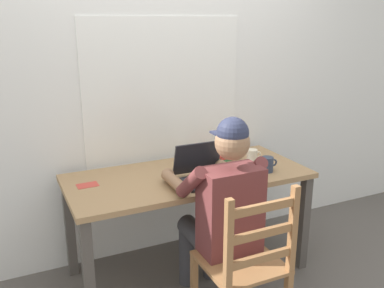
{
  "coord_description": "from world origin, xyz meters",
  "views": [
    {
      "loc": [
        -1.09,
        -2.38,
        1.72
      ],
      "look_at": [
        0.0,
        -0.05,
        0.95
      ],
      "focal_mm": 39.37,
      "sensor_mm": 36.0,
      "label": 1
    }
  ],
  "objects_px": {
    "seated_person": "(221,207)",
    "computer_mouse": "(238,174)",
    "book_stack_main": "(226,156)",
    "desk": "(188,186)",
    "coffee_mug_dark": "(267,164)",
    "coffee_mug_white": "(252,156)",
    "wooden_chair": "(246,265)",
    "laptop": "(203,172)",
    "landscape_photo_print": "(87,185)"
  },
  "relations": [
    {
      "from": "seated_person",
      "to": "computer_mouse",
      "type": "height_order",
      "value": "seated_person"
    },
    {
      "from": "computer_mouse",
      "to": "book_stack_main",
      "type": "distance_m",
      "value": 0.36
    },
    {
      "from": "desk",
      "to": "book_stack_main",
      "type": "relative_size",
      "value": 7.35
    },
    {
      "from": "desk",
      "to": "computer_mouse",
      "type": "relative_size",
      "value": 15.98
    },
    {
      "from": "desk",
      "to": "coffee_mug_dark",
      "type": "relative_size",
      "value": 13.3
    },
    {
      "from": "coffee_mug_white",
      "to": "coffee_mug_dark",
      "type": "bearing_deg",
      "value": -90.84
    },
    {
      "from": "wooden_chair",
      "to": "laptop",
      "type": "height_order",
      "value": "laptop"
    },
    {
      "from": "seated_person",
      "to": "book_stack_main",
      "type": "distance_m",
      "value": 0.71
    },
    {
      "from": "book_stack_main",
      "to": "seated_person",
      "type": "bearing_deg",
      "value": -121.77
    },
    {
      "from": "desk",
      "to": "coffee_mug_white",
      "type": "xyz_separation_m",
      "value": [
        0.5,
        0.01,
        0.14
      ]
    },
    {
      "from": "coffee_mug_white",
      "to": "book_stack_main",
      "type": "height_order",
      "value": "coffee_mug_white"
    },
    {
      "from": "desk",
      "to": "coffee_mug_white",
      "type": "distance_m",
      "value": 0.52
    },
    {
      "from": "coffee_mug_white",
      "to": "coffee_mug_dark",
      "type": "distance_m",
      "value": 0.19
    },
    {
      "from": "desk",
      "to": "landscape_photo_print",
      "type": "height_order",
      "value": "landscape_photo_print"
    },
    {
      "from": "seated_person",
      "to": "desk",
      "type": "bearing_deg",
      "value": 91.87
    },
    {
      "from": "computer_mouse",
      "to": "coffee_mug_dark",
      "type": "distance_m",
      "value": 0.23
    },
    {
      "from": "wooden_chair",
      "to": "coffee_mug_white",
      "type": "relative_size",
      "value": 8.08
    },
    {
      "from": "coffee_mug_dark",
      "to": "book_stack_main",
      "type": "height_order",
      "value": "coffee_mug_dark"
    },
    {
      "from": "coffee_mug_white",
      "to": "book_stack_main",
      "type": "bearing_deg",
      "value": 127.01
    },
    {
      "from": "desk",
      "to": "coffee_mug_dark",
      "type": "height_order",
      "value": "coffee_mug_dark"
    },
    {
      "from": "wooden_chair",
      "to": "landscape_photo_print",
      "type": "relative_size",
      "value": 7.08
    },
    {
      "from": "desk",
      "to": "laptop",
      "type": "bearing_deg",
      "value": -70.93
    },
    {
      "from": "landscape_photo_print",
      "to": "coffee_mug_white",
      "type": "bearing_deg",
      "value": -5.3
    },
    {
      "from": "laptop",
      "to": "seated_person",
      "type": "bearing_deg",
      "value": -96.14
    },
    {
      "from": "desk",
      "to": "coffee_mug_dark",
      "type": "xyz_separation_m",
      "value": [
        0.5,
        -0.19,
        0.14
      ]
    },
    {
      "from": "seated_person",
      "to": "laptop",
      "type": "height_order",
      "value": "seated_person"
    },
    {
      "from": "seated_person",
      "to": "coffee_mug_white",
      "type": "bearing_deg",
      "value": 41.73
    },
    {
      "from": "laptop",
      "to": "book_stack_main",
      "type": "distance_m",
      "value": 0.45
    },
    {
      "from": "seated_person",
      "to": "landscape_photo_print",
      "type": "distance_m",
      "value": 0.84
    },
    {
      "from": "laptop",
      "to": "landscape_photo_print",
      "type": "distance_m",
      "value": 0.73
    },
    {
      "from": "desk",
      "to": "seated_person",
      "type": "relative_size",
      "value": 1.3
    },
    {
      "from": "wooden_chair",
      "to": "laptop",
      "type": "distance_m",
      "value": 0.67
    },
    {
      "from": "wooden_chair",
      "to": "coffee_mug_dark",
      "type": "distance_m",
      "value": 0.79
    },
    {
      "from": "wooden_chair",
      "to": "laptop",
      "type": "bearing_deg",
      "value": 86.82
    },
    {
      "from": "laptop",
      "to": "coffee_mug_dark",
      "type": "height_order",
      "value": "laptop"
    },
    {
      "from": "seated_person",
      "to": "book_stack_main",
      "type": "xyz_separation_m",
      "value": [
        0.37,
        0.6,
        0.08
      ]
    },
    {
      "from": "computer_mouse",
      "to": "book_stack_main",
      "type": "bearing_deg",
      "value": 72.48
    },
    {
      "from": "laptop",
      "to": "coffee_mug_dark",
      "type": "distance_m",
      "value": 0.46
    },
    {
      "from": "wooden_chair",
      "to": "coffee_mug_white",
      "type": "height_order",
      "value": "wooden_chair"
    },
    {
      "from": "laptop",
      "to": "book_stack_main",
      "type": "xyz_separation_m",
      "value": [
        0.34,
        0.3,
        -0.03
      ]
    },
    {
      "from": "seated_person",
      "to": "coffee_mug_white",
      "type": "xyz_separation_m",
      "value": [
        0.49,
        0.44,
        0.11
      ]
    },
    {
      "from": "coffee_mug_white",
      "to": "coffee_mug_dark",
      "type": "relative_size",
      "value": 0.95
    },
    {
      "from": "laptop",
      "to": "landscape_photo_print",
      "type": "height_order",
      "value": "laptop"
    },
    {
      "from": "computer_mouse",
      "to": "coffee_mug_white",
      "type": "relative_size",
      "value": 0.88
    },
    {
      "from": "computer_mouse",
      "to": "coffee_mug_dark",
      "type": "relative_size",
      "value": 0.83
    },
    {
      "from": "laptop",
      "to": "coffee_mug_white",
      "type": "xyz_separation_m",
      "value": [
        0.46,
        0.14,
        -0.0
      ]
    },
    {
      "from": "desk",
      "to": "computer_mouse",
      "type": "bearing_deg",
      "value": -33.27
    },
    {
      "from": "seated_person",
      "to": "coffee_mug_white",
      "type": "height_order",
      "value": "seated_person"
    },
    {
      "from": "coffee_mug_dark",
      "to": "book_stack_main",
      "type": "bearing_deg",
      "value": 108.54
    },
    {
      "from": "seated_person",
      "to": "wooden_chair",
      "type": "height_order",
      "value": "seated_person"
    }
  ]
}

